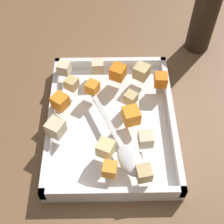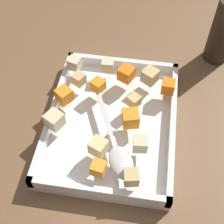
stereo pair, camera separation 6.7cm
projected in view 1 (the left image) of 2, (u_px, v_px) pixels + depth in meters
The scene contains 19 objects.
ground_plane at pixel (110, 123), 0.72m from camera, with size 4.00×4.00×0.00m, color brown.
baking_dish at pixel (112, 123), 0.71m from camera, with size 0.35×0.28×0.04m.
carrot_chunk_corner_ne at pixel (132, 116), 0.66m from camera, with size 0.03×0.03×0.03m, color orange.
carrot_chunk_heap_side at pixel (93, 87), 0.71m from camera, with size 0.03×0.03×0.03m, color orange.
carrot_chunk_far_right at pixel (118, 72), 0.74m from camera, with size 0.03×0.03×0.03m, color orange.
carrot_chunk_mid_left at pixel (161, 80), 0.73m from camera, with size 0.03×0.03×0.03m, color orange.
carrot_chunk_corner_sw at pixel (113, 169), 0.59m from camera, with size 0.03×0.03×0.03m, color orange.
carrot_chunk_near_right at pixel (61, 101), 0.69m from camera, with size 0.03×0.03×0.03m, color orange.
potato_chunk_rim_edge at pixel (56, 128), 0.64m from camera, with size 0.03×0.03×0.03m, color beige.
potato_chunk_center at pixel (142, 72), 0.74m from camera, with size 0.03×0.03×0.03m, color tan.
potato_chunk_corner_se at pixel (131, 98), 0.70m from camera, with size 0.02×0.02×0.02m, color tan.
potato_chunk_near_spoon at pixel (64, 68), 0.75m from camera, with size 0.03×0.03×0.03m, color beige.
potato_chunk_under_handle at pixel (106, 148), 0.62m from camera, with size 0.03×0.03×0.03m, color #E0CC89.
potato_chunk_mid_right at pixel (146, 139), 0.63m from camera, with size 0.03×0.03×0.03m, color beige.
potato_chunk_corner_nw at pixel (145, 173), 0.59m from camera, with size 0.03×0.03×0.03m, color tan.
potato_chunk_front_center at pixel (72, 84), 0.72m from camera, with size 0.03×0.03×0.03m, color tan.
potato_chunk_heap_top at pixel (98, 66), 0.75m from camera, with size 0.03×0.03×0.03m, color beige.
serving_spoon at pixel (128, 155), 0.62m from camera, with size 0.23×0.12×0.02m.
pepper_mill at pixel (204, 20), 0.81m from camera, with size 0.06×0.06×0.20m.
Camera 1 is at (-0.41, 0.00, 0.60)m, focal length 50.85 mm.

